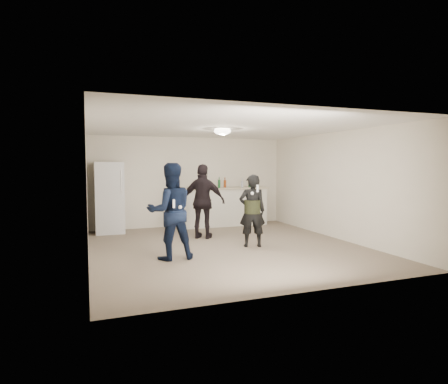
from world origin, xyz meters
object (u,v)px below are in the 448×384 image
object	(u,v)px
counter	(221,207)
fridge	(109,198)
woman	(252,211)
shaker	(206,185)
man	(170,211)
spectator	(203,201)

from	to	relation	value
counter	fridge	distance (m)	3.08
woman	fridge	bearing A→B (deg)	-30.06
shaker	man	distance (m)	3.82
shaker	spectator	world-z (taller)	spectator
man	spectator	distance (m)	2.01
counter	woman	xyz separation A→B (m)	(-0.32, -2.81, 0.24)
man	woman	distance (m)	1.90
shaker	counter	bearing A→B (deg)	-17.83
fridge	spectator	bearing A→B (deg)	-36.87
counter	shaker	distance (m)	0.78
shaker	man	xyz separation A→B (m)	(-1.74, -3.39, -0.29)
man	spectator	bearing A→B (deg)	-125.13
spectator	fridge	bearing A→B (deg)	-3.40
fridge	spectator	world-z (taller)	fridge
counter	shaker	xyz separation A→B (m)	(-0.41, 0.13, 0.65)
man	shaker	bearing A→B (deg)	-118.10
counter	man	size ratio (longest dim) A/B	1.47
shaker	woman	size ratio (longest dim) A/B	0.11
shaker	woman	world-z (taller)	woman
fridge	man	world-z (taller)	fridge
woman	counter	bearing A→B (deg)	-81.55
fridge	man	xyz separation A→B (m)	(0.90, -3.18, -0.02)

